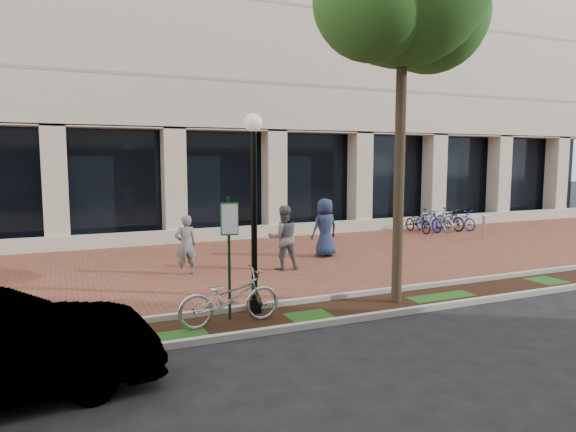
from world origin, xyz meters
name	(u,v)px	position (x,y,z in m)	size (l,w,h in m)	color
ground	(274,261)	(0.00, 0.00, 0.00)	(120.00, 120.00, 0.00)	black
brick_plaza	(274,261)	(0.00, 0.00, 0.01)	(40.00, 9.00, 0.01)	brown
planting_strip	(369,306)	(0.00, -5.25, 0.01)	(40.00, 1.50, 0.01)	black
curb_plaza_side	(350,295)	(0.00, -4.50, 0.06)	(40.00, 0.12, 0.12)	#ABABA1
curb_street_side	(390,314)	(0.00, -6.00, 0.06)	(40.00, 0.12, 0.12)	#ABABA1
near_office_building	(189,9)	(0.00, 10.47, 10.05)	(40.00, 12.12, 16.00)	#BFB7A3
parking_sign	(229,242)	(-2.93, -4.94, 1.52)	(0.34, 0.07, 2.38)	#14381D
lamppost	(254,202)	(-2.35, -4.71, 2.24)	(0.36, 0.36, 3.95)	black
locked_bicycle	(230,298)	(-3.02, -5.21, 0.52)	(0.69, 1.97, 1.03)	#B7B8BC
pedestrian_left	(186,245)	(-2.83, -0.71, 0.80)	(0.59, 0.38, 1.61)	slate
pedestrian_mid	(283,238)	(-0.21, -1.18, 0.90)	(0.87, 0.68, 1.80)	#5A5A5E
pedestrian_right	(325,228)	(1.74, 0.03, 0.92)	(0.90, 0.59, 1.85)	#1F2B4E
bollard	(483,227)	(8.99, 0.72, 0.49)	(0.12, 0.12, 0.96)	silver
bike_rack_cluster	(439,221)	(8.93, 3.20, 0.46)	(2.96, 1.76, 0.98)	black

